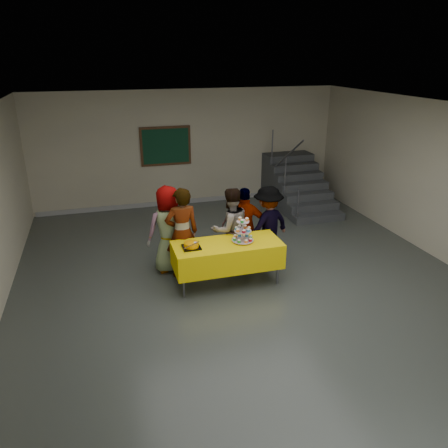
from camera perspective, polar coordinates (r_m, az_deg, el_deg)
The scene contains 11 objects.
room_shell at distance 6.79m, azimuth 4.05°, elevation 6.94°, with size 10.00×10.04×3.02m.
bake_table at distance 7.61m, azimuth 0.42°, elevation -3.99°, with size 1.88×0.78×0.77m.
cupcake_stand at distance 7.53m, azimuth 2.46°, elevation -1.14°, with size 0.38×0.38×0.44m.
bear_cake at distance 7.35m, azimuth -4.29°, elevation -2.68°, with size 0.32×0.36×0.12m.
schoolchild_a at distance 8.05m, azimuth -7.23°, elevation -0.70°, with size 0.80×0.52×1.63m, color slate.
schoolchild_b at distance 7.80m, azimuth -5.50°, elevation -1.18°, with size 0.61×0.40×1.68m, color slate.
schoolchild_c at distance 8.09m, azimuth 0.82°, elevation -0.64°, with size 0.76×0.59×1.57m, color slate.
schoolchild_d at distance 8.33m, azimuth 2.74°, elevation -0.25°, with size 0.88×0.37×1.50m, color slate.
schoolchild_e at distance 8.38m, azimuth 5.72°, elevation -0.11°, with size 0.98×0.57×1.52m, color slate.
staircase at distance 11.90m, azimuth 9.29°, elevation 4.87°, with size 1.30×2.40×2.04m.
noticeboard at distance 11.46m, azimuth -7.62°, elevation 10.05°, with size 1.30×0.05×1.00m.
Camera 1 is at (-2.30, -6.15, 3.83)m, focal length 35.00 mm.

